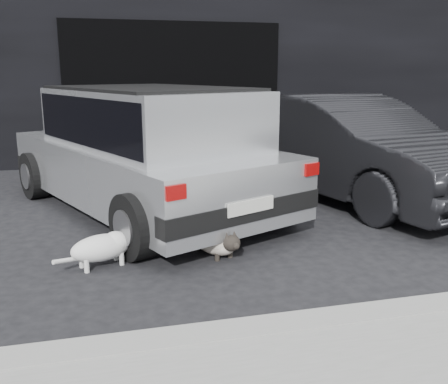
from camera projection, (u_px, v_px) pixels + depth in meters
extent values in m
plane|color=black|center=(143.00, 229.00, 5.59)|extent=(80.00, 80.00, 0.00)
cube|color=black|center=(159.00, 34.00, 10.89)|extent=(34.00, 4.00, 5.00)
cube|color=black|center=(175.00, 94.00, 9.28)|extent=(4.00, 0.10, 2.60)
cube|color=gray|center=(327.00, 324.00, 3.37)|extent=(18.00, 0.25, 0.12)
cube|color=silver|center=(143.00, 169.00, 6.26)|extent=(3.35, 4.54, 0.66)
cube|color=silver|center=(149.00, 118.00, 5.94)|extent=(2.59, 3.18, 0.66)
cube|color=black|center=(149.00, 118.00, 5.94)|extent=(2.56, 3.09, 0.53)
cube|color=black|center=(245.00, 211.00, 4.75)|extent=(1.78, 0.90, 0.19)
cube|color=black|center=(81.00, 156.00, 7.82)|extent=(1.78, 0.90, 0.19)
cube|color=silver|center=(251.00, 206.00, 4.66)|extent=(0.51, 0.24, 0.13)
cube|color=#8C0707|center=(176.00, 193.00, 4.12)|extent=(0.19, 0.11, 0.13)
cube|color=#8C0707|center=(312.00, 169.00, 5.09)|extent=(0.19, 0.11, 0.13)
cube|color=black|center=(148.00, 88.00, 5.86)|extent=(2.48, 2.93, 0.03)
cylinder|color=black|center=(135.00, 226.00, 4.63)|extent=(0.47, 0.68, 0.64)
cylinder|color=slate|center=(122.00, 229.00, 4.55)|extent=(0.16, 0.33, 0.35)
cylinder|color=black|center=(277.00, 197.00, 5.70)|extent=(0.47, 0.68, 0.64)
cylinder|color=slate|center=(285.00, 195.00, 5.78)|extent=(0.16, 0.33, 0.35)
cylinder|color=black|center=(35.00, 175.00, 6.88)|extent=(0.47, 0.68, 0.64)
cylinder|color=slate|center=(25.00, 177.00, 6.80)|extent=(0.16, 0.33, 0.35)
cylinder|color=black|center=(150.00, 161.00, 7.95)|extent=(0.47, 0.68, 0.64)
cylinder|color=slate|center=(157.00, 160.00, 8.03)|extent=(0.16, 0.33, 0.35)
imported|color=black|center=(346.00, 147.00, 6.86)|extent=(2.61, 4.52, 1.41)
ellipsoid|color=beige|center=(213.00, 241.00, 4.80)|extent=(0.49, 0.66, 0.23)
ellipsoid|color=beige|center=(222.00, 243.00, 4.68)|extent=(0.33, 0.33, 0.21)
ellipsoid|color=black|center=(232.00, 243.00, 4.55)|extent=(0.21, 0.20, 0.15)
sphere|color=black|center=(236.00, 246.00, 4.49)|extent=(0.07, 0.07, 0.07)
cone|color=black|center=(234.00, 234.00, 4.57)|extent=(0.07, 0.08, 0.08)
cone|color=black|center=(227.00, 236.00, 4.52)|extent=(0.07, 0.08, 0.08)
cylinder|color=black|center=(230.00, 254.00, 4.73)|extent=(0.05, 0.05, 0.07)
cylinder|color=black|center=(217.00, 257.00, 4.64)|extent=(0.05, 0.05, 0.07)
cylinder|color=black|center=(210.00, 244.00, 5.00)|extent=(0.05, 0.05, 0.07)
cylinder|color=black|center=(197.00, 246.00, 4.92)|extent=(0.05, 0.05, 0.07)
cylinder|color=black|center=(196.00, 236.00, 5.07)|extent=(0.24, 0.27, 0.10)
ellipsoid|color=white|center=(101.00, 248.00, 4.48)|extent=(0.61, 0.44, 0.24)
ellipsoid|color=white|center=(116.00, 242.00, 4.55)|extent=(0.30, 0.30, 0.20)
ellipsoid|color=silver|center=(130.00, 231.00, 4.61)|extent=(0.18, 0.19, 0.14)
sphere|color=silver|center=(136.00, 231.00, 4.64)|extent=(0.06, 0.06, 0.06)
cone|color=silver|center=(126.00, 224.00, 4.62)|extent=(0.08, 0.07, 0.07)
cone|color=silver|center=(130.00, 226.00, 4.55)|extent=(0.08, 0.07, 0.07)
cylinder|color=silver|center=(116.00, 253.00, 4.65)|extent=(0.05, 0.05, 0.14)
cylinder|color=silver|center=(122.00, 258.00, 4.54)|extent=(0.05, 0.05, 0.14)
cylinder|color=silver|center=(82.00, 260.00, 4.48)|extent=(0.05, 0.05, 0.14)
cylinder|color=silver|center=(87.00, 265.00, 4.36)|extent=(0.05, 0.05, 0.14)
cylinder|color=silver|center=(68.00, 260.00, 4.33)|extent=(0.26, 0.22, 0.09)
ellipsoid|color=gray|center=(91.00, 248.00, 4.40)|extent=(0.24, 0.21, 0.10)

